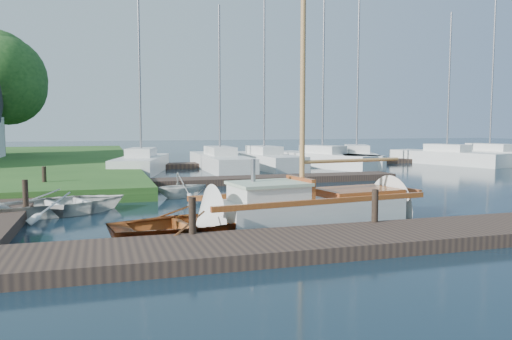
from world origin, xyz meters
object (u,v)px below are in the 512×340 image
object	(u,v)px
mooring_post_2	(375,206)
mooring_post_4	(25,193)
marina_boat_3	(322,158)
dinghy	(195,220)
marina_boat_1	(220,160)
marina_boat_2	(264,159)
mooring_post_5	(44,177)
tender_a	(63,200)
marina_boat_6	(447,156)
tender_b	(181,184)
sailboat	(313,211)
marina_boat_4	(356,157)
tender_c	(284,191)
tree_7	(0,79)
marina_boat_0	(141,163)
mooring_post_1	(192,215)
marina_boat_7	(489,155)

from	to	relation	value
mooring_post_2	mooring_post_4	size ratio (longest dim) A/B	1.00
mooring_post_4	marina_boat_3	xyz separation A→B (m)	(15.84, 13.95, -0.11)
dinghy	marina_boat_1	size ratio (longest dim) A/B	0.40
marina_boat_2	marina_boat_1	bearing A→B (deg)	85.23
mooring_post_5	tender_a	size ratio (longest dim) A/B	0.20
mooring_post_2	marina_boat_6	bearing A→B (deg)	48.13
tender_a	tender_b	world-z (taller)	tender_b
sailboat	marina_boat_4	xyz separation A→B (m)	(10.85, 17.53, 0.23)
tender_c	tree_7	bearing A→B (deg)	47.70
mooring_post_5	tender_a	distance (m)	4.77
tender_c	marina_boat_2	xyz separation A→B (m)	(3.64, 13.44, 0.24)
mooring_post_2	mooring_post_5	distance (m)	13.12
mooring_post_2	marina_boat_0	size ratio (longest dim) A/B	0.08
tender_b	marina_boat_0	size ratio (longest dim) A/B	0.20
marina_boat_1	marina_boat_4	xyz separation A→B (m)	(9.41, 0.07, 0.02)
marina_boat_0	marina_boat_3	xyz separation A→B (m)	(11.54, 0.40, 0.02)
marina_boat_0	tree_7	distance (m)	16.56
sailboat	mooring_post_5	bearing A→B (deg)	125.76
marina_boat_4	marina_boat_6	xyz separation A→B (m)	(6.70, -0.64, -0.01)
tender_b	tree_7	distance (m)	26.05
tender_b	marina_boat_2	world-z (taller)	marina_boat_2
mooring_post_4	tree_7	bearing A→B (deg)	100.86
tender_a	marina_boat_4	size ratio (longest dim) A/B	0.34
dinghy	tender_c	bearing A→B (deg)	-49.18
mooring_post_5	marina_boat_3	world-z (taller)	marina_boat_3
sailboat	tender_b	xyz separation A→B (m)	(-2.71, 5.92, 0.18)
tender_a	marina_boat_2	bearing A→B (deg)	-59.38
marina_boat_0	marina_boat_2	bearing A→B (deg)	-69.98
sailboat	marina_boat_2	size ratio (longest dim) A/B	0.86
mooring_post_1	marina_boat_2	xyz separation A→B (m)	(7.95, 19.26, -0.12)
marina_boat_3	dinghy	bearing A→B (deg)	125.90
marina_boat_0	marina_boat_3	distance (m)	11.55
mooring_post_5	marina_boat_4	xyz separation A→B (m)	(18.48, 9.25, -0.13)
mooring_post_1	sailboat	xyz separation A→B (m)	(3.63, 1.72, -0.36)
marina_boat_1	marina_boat_2	distance (m)	2.88
dinghy	marina_boat_6	distance (m)	27.35
marina_boat_4	marina_boat_0	bearing A→B (deg)	115.78
marina_boat_2	marina_boat_7	xyz separation A→B (m)	(16.89, -0.64, 0.00)
marina_boat_7	mooring_post_1	bearing A→B (deg)	115.69
sailboat	marina_boat_6	distance (m)	24.36
marina_boat_0	marina_boat_6	distance (m)	20.88
mooring_post_5	marina_boat_6	bearing A→B (deg)	18.88
dinghy	marina_boat_3	size ratio (longest dim) A/B	0.30
mooring_post_5	marina_boat_2	size ratio (longest dim) A/B	0.07
mooring_post_5	marina_boat_7	xyz separation A→B (m)	(28.84, 8.62, -0.12)
marina_boat_4	tender_b	bearing A→B (deg)	153.54
tender_b	marina_boat_0	world-z (taller)	marina_boat_0
tender_c	marina_boat_0	size ratio (longest dim) A/B	0.32
tender_a	marina_boat_4	xyz separation A→B (m)	(17.50, 13.91, 0.17)
mooring_post_1	marina_boat_1	bearing A→B (deg)	75.19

